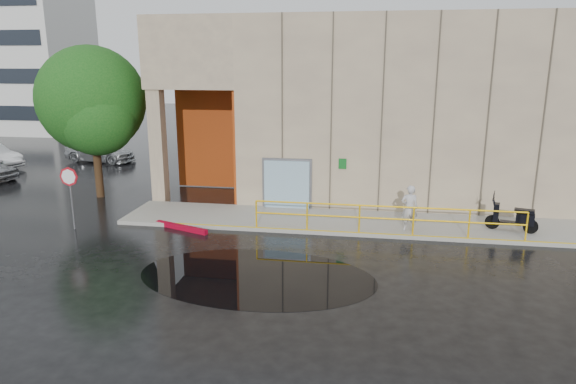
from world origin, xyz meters
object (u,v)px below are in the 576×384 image
(car_c, at_px, (100,151))
(tree_near, at_px, (93,104))
(person, at_px, (409,208))
(red_curb, at_px, (181,227))
(stop_sign, at_px, (70,184))
(scooter, at_px, (513,210))

(car_c, xyz_separation_m, tree_near, (4.55, -8.26, 3.64))
(person, height_order, car_c, person)
(red_curb, xyz_separation_m, car_c, (-9.91, 12.17, 0.57))
(stop_sign, height_order, car_c, stop_sign)
(stop_sign, bearing_deg, car_c, 138.53)
(person, relative_size, tree_near, 0.25)
(person, xyz_separation_m, stop_sign, (-12.41, -1.43, 0.77))
(stop_sign, height_order, red_curb, stop_sign)
(red_curb, bearing_deg, stop_sign, -171.74)
(car_c, distance_m, tree_near, 10.11)
(person, relative_size, scooter, 0.92)
(car_c, relative_size, tree_near, 0.66)
(scooter, xyz_separation_m, red_curb, (-12.10, -1.33, -0.86))
(tree_near, bearing_deg, stop_sign, -73.42)
(person, relative_size, red_curb, 0.70)
(stop_sign, bearing_deg, scooter, 30.51)
(red_curb, xyz_separation_m, tree_near, (-5.35, 3.91, 4.21))
(stop_sign, distance_m, red_curb, 4.39)
(scooter, height_order, red_curb, scooter)
(scooter, bearing_deg, red_curb, -158.03)
(scooter, distance_m, tree_near, 17.96)
(scooter, relative_size, car_c, 0.40)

